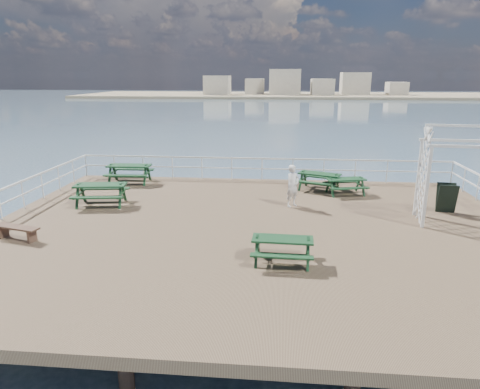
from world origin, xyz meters
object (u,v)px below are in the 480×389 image
trellis_arbor (462,181)px  person (293,186)px  picnic_table_b (319,178)px  picnic_table_c (346,183)px  picnic_table_d (101,190)px  flat_bench_near (17,230)px  picnic_table_a (129,170)px  picnic_table_e (282,245)px

trellis_arbor → person: 5.82m
picnic_table_b → picnic_table_c: bearing=-6.6°
picnic_table_d → flat_bench_near: picnic_table_d is taller
picnic_table_a → flat_bench_near: bearing=-99.5°
picnic_table_a → trellis_arbor: trellis_arbor is taller
picnic_table_b → picnic_table_c: picnic_table_b is taller
flat_bench_near → trellis_arbor: (14.12, 2.88, 1.17)m
picnic_table_e → trellis_arbor: trellis_arbor is taller
picnic_table_b → picnic_table_e: size_ratio=1.31×
picnic_table_c → flat_bench_near: bearing=-163.1°
picnic_table_a → trellis_arbor: size_ratio=0.61×
picnic_table_d → trellis_arbor: trellis_arbor is taller
picnic_table_b → trellis_arbor: size_ratio=0.65×
picnic_table_b → person: bearing=-94.1°
picnic_table_b → picnic_table_e: bearing=-80.0°
picnic_table_a → person: bearing=-24.3°
picnic_table_b → flat_bench_near: size_ratio=1.42×
picnic_table_b → picnic_table_c: size_ratio=1.17×
person → flat_bench_near: bearing=162.8°
picnic_table_a → trellis_arbor: (13.15, -4.54, 0.87)m
picnic_table_a → picnic_table_e: bearing=-51.3°
flat_bench_near → trellis_arbor: 14.46m
picnic_table_c → picnic_table_e: bearing=-123.8°
picnic_table_b → picnic_table_d: size_ratio=1.03×
picnic_table_d → trellis_arbor: (13.04, -0.94, 0.89)m
picnic_table_b → trellis_arbor: 5.98m
picnic_table_a → flat_bench_near: 7.49m
trellis_arbor → flat_bench_near: bearing=-162.7°
picnic_table_d → picnic_table_a: bearing=84.1°
picnic_table_b → picnic_table_d: picnic_table_d is taller
picnic_table_c → flat_bench_near: size_ratio=1.21×
picnic_table_b → picnic_table_c: 1.21m
picnic_table_a → picnic_table_c: (9.86, -1.13, -0.12)m
person → picnic_table_d: bearing=139.8°
picnic_table_d → person: person is taller
trellis_arbor → picnic_table_a: bearing=166.7°
person → trellis_arbor: bearing=-58.7°
trellis_arbor → person: trellis_arbor is taller
picnic_table_b → trellis_arbor: trellis_arbor is taller
picnic_table_a → person: person is taller
picnic_table_e → flat_bench_near: 8.19m
flat_bench_near → person: 9.58m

